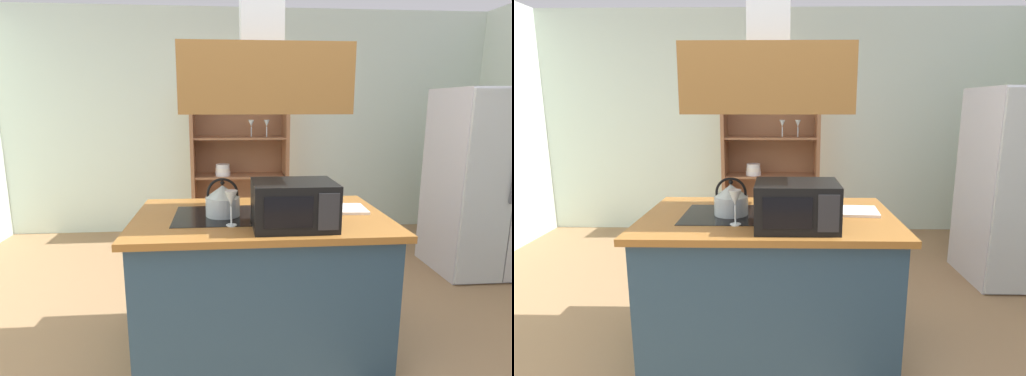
{
  "view_description": "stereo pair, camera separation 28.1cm",
  "coord_description": "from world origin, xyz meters",
  "views": [
    {
      "loc": [
        -0.31,
        -2.02,
        1.58
      ],
      "look_at": [
        -0.09,
        0.73,
        1.0
      ],
      "focal_mm": 27.89,
      "sensor_mm": 36.0,
      "label": 1
    },
    {
      "loc": [
        -0.03,
        -2.03,
        1.58
      ],
      "look_at": [
        -0.09,
        0.73,
        1.0
      ],
      "focal_mm": 27.89,
      "sensor_mm": 36.0,
      "label": 2
    }
  ],
  "objects": [
    {
      "name": "refrigerator",
      "position": [
        2.16,
        1.47,
        0.86
      ],
      "size": [
        0.9,
        0.77,
        1.73
      ],
      "color": "#B5B4BD",
      "rests_on": "ground"
    },
    {
      "name": "kettle",
      "position": [
        -0.32,
        0.38,
        1.0
      ],
      "size": [
        0.21,
        0.21,
        0.24
      ],
      "color": "#ADBAC0",
      "rests_on": "kitchen_island"
    },
    {
      "name": "kitchen_island",
      "position": [
        -0.09,
        0.38,
        0.45
      ],
      "size": [
        1.57,
        0.97,
        0.9
      ],
      "color": "#274053",
      "rests_on": "ground"
    },
    {
      "name": "cutting_board",
      "position": [
        0.44,
        0.45,
        0.91
      ],
      "size": [
        0.36,
        0.26,
        0.02
      ],
      "primitive_type": "cube",
      "rotation": [
        0.0,
        0.0,
        -0.07
      ],
      "color": "white",
      "rests_on": "kitchen_island"
    },
    {
      "name": "wine_glass_on_counter",
      "position": [
        -0.28,
        0.16,
        1.05
      ],
      "size": [
        0.08,
        0.08,
        0.21
      ],
      "color": "silver",
      "rests_on": "kitchen_island"
    },
    {
      "name": "wall_back",
      "position": [
        0.0,
        3.0,
        1.35
      ],
      "size": [
        6.0,
        0.12,
        2.7
      ],
      "primitive_type": "cube",
      "color": "silver",
      "rests_on": "ground"
    },
    {
      "name": "microwave",
      "position": [
        0.07,
        0.12,
        1.03
      ],
      "size": [
        0.46,
        0.35,
        0.26
      ],
      "color": "black",
      "rests_on": "kitchen_island"
    },
    {
      "name": "range_hood",
      "position": [
        -0.09,
        0.38,
        1.81
      ],
      "size": [
        0.9,
        0.7,
        1.17
      ],
      "color": "brown"
    },
    {
      "name": "dish_cabinet",
      "position": [
        -0.13,
        2.78,
        0.81
      ],
      "size": [
        1.15,
        0.4,
        1.84
      ],
      "color": "#915E3E",
      "rests_on": "ground"
    }
  ]
}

